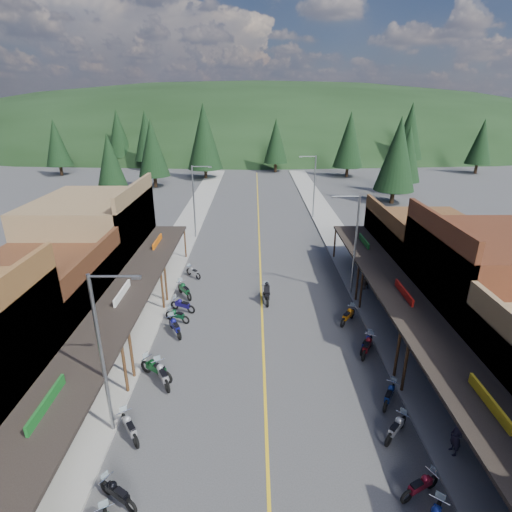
{
  "coord_description": "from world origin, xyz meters",
  "views": [
    {
      "loc": [
        -0.54,
        -20.36,
        14.37
      ],
      "look_at": [
        -0.42,
        8.71,
        3.0
      ],
      "focal_mm": 28.0,
      "sensor_mm": 36.0,
      "label": 1
    }
  ],
  "objects_px": {
    "bike_west_4": "(117,492)",
    "bike_west_10": "(183,304)",
    "pine_4": "(349,140)",
    "pine_7": "(118,133)",
    "bike_west_7": "(156,368)",
    "pine_9": "(407,154)",
    "streetlight_1": "(195,199)",
    "bike_east_4": "(420,485)",
    "bike_west_8": "(175,326)",
    "bike_east_5": "(396,427)",
    "shop_east_3": "(423,250)",
    "bike_west_9": "(177,315)",
    "bike_east_6": "(389,394)",
    "pine_10": "(152,148)",
    "bike_east_8": "(367,342)",
    "pine_1": "(146,135)",
    "bike_west_6": "(162,374)",
    "bike_west_5": "(129,426)",
    "pine_3": "(276,141)",
    "shop_west_2": "(42,304)",
    "shop_east_2": "(487,289)",
    "bike_west_11": "(185,289)",
    "pedestrian_east_b": "(365,279)",
    "bike_east_9": "(348,315)",
    "streetlight_0": "(104,350)",
    "pine_5": "(410,131)",
    "pedestrian_east_a": "(456,437)",
    "pine_8": "(110,161)",
    "streetlight_3": "(313,184)",
    "rider_on_bike": "(267,293)",
    "pine_2": "(204,137)",
    "pine_11": "(398,154)",
    "pine_6": "(481,142)",
    "streetlight_2": "(354,241)",
    "shop_west_3": "(96,239)"
  },
  "relations": [
    {
      "from": "pine_4",
      "to": "pine_7",
      "type": "xyz_separation_m",
      "value": [
        -50.0,
        16.0,
        0.0
      ]
    },
    {
      "from": "streetlight_3",
      "to": "pedestrian_east_b",
      "type": "height_order",
      "value": "streetlight_3"
    },
    {
      "from": "pine_8",
      "to": "rider_on_bike",
      "type": "relative_size",
      "value": 4.2
    },
    {
      "from": "bike_west_4",
      "to": "bike_west_10",
      "type": "bearing_deg",
      "value": 33.18
    },
    {
      "from": "shop_west_3",
      "to": "rider_on_bike",
      "type": "bearing_deg",
      "value": -17.75
    },
    {
      "from": "pine_2",
      "to": "streetlight_3",
      "type": "bearing_deg",
      "value": -58.81
    },
    {
      "from": "shop_east_2",
      "to": "bike_west_11",
      "type": "bearing_deg",
      "value": 163.32
    },
    {
      "from": "pine_1",
      "to": "pine_6",
      "type": "height_order",
      "value": "pine_1"
    },
    {
      "from": "shop_east_3",
      "to": "bike_east_9",
      "type": "distance_m",
      "value": 11.12
    },
    {
      "from": "streetlight_3",
      "to": "pine_11",
      "type": "xyz_separation_m",
      "value": [
        13.05,
        8.0,
        2.73
      ]
    },
    {
      "from": "streetlight_1",
      "to": "pedestrian_east_a",
      "type": "bearing_deg",
      "value": -63.02
    },
    {
      "from": "bike_east_5",
      "to": "shop_east_3",
      "type": "bearing_deg",
      "value": 108.89
    },
    {
      "from": "pedestrian_east_a",
      "to": "bike_west_8",
      "type": "bearing_deg",
      "value": -128.54
    },
    {
      "from": "shop_west_2",
      "to": "bike_west_5",
      "type": "distance_m",
      "value": 11.17
    },
    {
      "from": "rider_on_bike",
      "to": "pedestrian_east_b",
      "type": "relative_size",
      "value": 1.42
    },
    {
      "from": "bike_west_10",
      "to": "pedestrian_east_a",
      "type": "xyz_separation_m",
      "value": [
        13.79,
        -12.72,
        0.44
      ]
    },
    {
      "from": "bike_east_4",
      "to": "bike_east_6",
      "type": "distance_m",
      "value": 5.1
    },
    {
      "from": "shop_east_3",
      "to": "bike_east_6",
      "type": "xyz_separation_m",
      "value": [
        -7.49,
        -15.51,
        -1.97
      ]
    },
    {
      "from": "pine_9",
      "to": "bike_west_4",
      "type": "relative_size",
      "value": 5.45
    },
    {
      "from": "pine_10",
      "to": "bike_west_6",
      "type": "relative_size",
      "value": 5.14
    },
    {
      "from": "shop_east_3",
      "to": "pine_7",
      "type": "distance_m",
      "value": 79.38
    },
    {
      "from": "pine_5",
      "to": "bike_west_6",
      "type": "height_order",
      "value": "pine_5"
    },
    {
      "from": "streetlight_1",
      "to": "pine_8",
      "type": "bearing_deg",
      "value": 129.9
    },
    {
      "from": "bike_west_6",
      "to": "bike_west_10",
      "type": "distance_m",
      "value": 7.94
    },
    {
      "from": "bike_west_8",
      "to": "pedestrian_east_b",
      "type": "xyz_separation_m",
      "value": [
        14.07,
        6.42,
        0.36
      ]
    },
    {
      "from": "pine_1",
      "to": "bike_west_6",
      "type": "xyz_separation_m",
      "value": [
        18.47,
        -72.64,
        -6.59
      ]
    },
    {
      "from": "bike_east_9",
      "to": "pedestrian_east_b",
      "type": "xyz_separation_m",
      "value": [
        2.43,
        5.03,
        0.38
      ]
    },
    {
      "from": "bike_west_5",
      "to": "pine_3",
      "type": "bearing_deg",
      "value": 46.76
    },
    {
      "from": "pine_9",
      "to": "bike_west_11",
      "type": "distance_m",
      "value": 48.26
    },
    {
      "from": "bike_west_11",
      "to": "bike_east_9",
      "type": "bearing_deg",
      "value": -51.74
    },
    {
      "from": "bike_west_7",
      "to": "pine_9",
      "type": "bearing_deg",
      "value": 0.98
    },
    {
      "from": "shop_west_3",
      "to": "bike_east_8",
      "type": "bearing_deg",
      "value": -28.45
    },
    {
      "from": "streetlight_1",
      "to": "bike_east_5",
      "type": "distance_m",
      "value": 31.39
    },
    {
      "from": "pine_9",
      "to": "pine_5",
      "type": "bearing_deg",
      "value": 69.68
    },
    {
      "from": "bike_west_4",
      "to": "bike_west_9",
      "type": "height_order",
      "value": "bike_west_4"
    },
    {
      "from": "bike_west_4",
      "to": "pine_2",
      "type": "bearing_deg",
      "value": 36.7
    },
    {
      "from": "shop_west_2",
      "to": "rider_on_bike",
      "type": "distance_m",
      "value": 15.13
    },
    {
      "from": "pine_1",
      "to": "bike_east_4",
      "type": "height_order",
      "value": "pine_1"
    },
    {
      "from": "bike_east_9",
      "to": "pine_3",
      "type": "bearing_deg",
      "value": 128.38
    },
    {
      "from": "bike_west_8",
      "to": "bike_west_10",
      "type": "height_order",
      "value": "bike_west_8"
    },
    {
      "from": "streetlight_0",
      "to": "pedestrian_east_b",
      "type": "distance_m",
      "value": 21.48
    },
    {
      "from": "bike_west_8",
      "to": "bike_east_9",
      "type": "xyz_separation_m",
      "value": [
        11.64,
        1.39,
        -0.02
      ]
    },
    {
      "from": "streetlight_1",
      "to": "bike_west_4",
      "type": "xyz_separation_m",
      "value": [
        1.22,
        -31.57,
        -3.89
      ]
    },
    {
      "from": "bike_east_8",
      "to": "streetlight_2",
      "type": "bearing_deg",
      "value": 118.99
    },
    {
      "from": "streetlight_0",
      "to": "pine_5",
      "type": "relative_size",
      "value": 0.57
    },
    {
      "from": "pedestrian_east_b",
      "to": "bike_east_5",
      "type": "bearing_deg",
      "value": 52.75
    },
    {
      "from": "shop_east_2",
      "to": "pedestrian_east_a",
      "type": "bearing_deg",
      "value": -122.22
    },
    {
      "from": "pine_7",
      "to": "bike_east_4",
      "type": "relative_size",
      "value": 6.55
    },
    {
      "from": "pine_10",
      "to": "bike_east_8",
      "type": "bearing_deg",
      "value": -63.87
    },
    {
      "from": "pine_2",
      "to": "pine_10",
      "type": "xyz_separation_m",
      "value": [
        -8.0,
        -8.0,
        -1.21
      ]
    }
  ]
}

